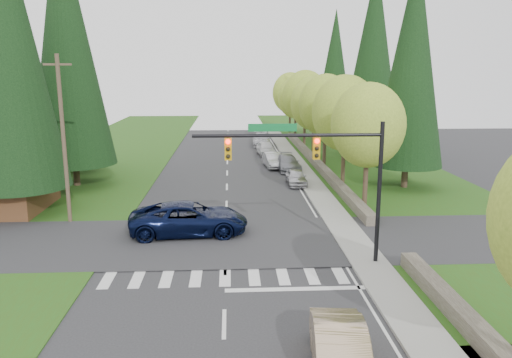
{
  "coord_description": "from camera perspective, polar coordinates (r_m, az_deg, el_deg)",
  "views": [
    {
      "loc": [
        0.29,
        -17.71,
        9.04
      ],
      "look_at": [
        1.8,
        10.96,
        2.8
      ],
      "focal_mm": 35.0,
      "sensor_mm": 36.0,
      "label": 1
    }
  ],
  "objects": [
    {
      "name": "conifer_e_c",
      "position": [
        67.12,
        8.98,
        12.33
      ],
      "size": [
        5.1,
        5.1,
        16.8
      ],
      "color": "#38281C",
      "rests_on": "ground"
    },
    {
      "name": "suv_navy",
      "position": [
        28.35,
        -7.67,
        -4.5
      ],
      "size": [
        6.76,
        3.45,
        1.83
      ],
      "primitive_type": "imported",
      "rotation": [
        0.0,
        0.0,
        1.63
      ],
      "color": "black",
      "rests_on": "ground"
    },
    {
      "name": "decid_tree_2",
      "position": [
        46.65,
        7.97,
        8.32
      ],
      "size": [
        5.0,
        5.0,
        8.82
      ],
      "color": "#38281C",
      "rests_on": "ground"
    },
    {
      "name": "decid_tree_3",
      "position": [
        53.56,
        6.65,
        8.57
      ],
      "size": [
        5.0,
        5.0,
        8.55
      ],
      "color": "#38281C",
      "rests_on": "ground"
    },
    {
      "name": "grass_west",
      "position": [
        40.98,
        -21.86,
        -1.33
      ],
      "size": [
        14.0,
        110.0,
        0.06
      ],
      "primitive_type": "cube",
      "color": "#304D14",
      "rests_on": "ground"
    },
    {
      "name": "conifer_w_c",
      "position": [
        41.62,
        -20.88,
        14.59
      ],
      "size": [
        6.46,
        6.46,
        20.8
      ],
      "color": "#38281C",
      "rests_on": "ground"
    },
    {
      "name": "decid_tree_1",
      "position": [
        39.87,
        10.15,
        7.41
      ],
      "size": [
        5.2,
        5.2,
        8.8
      ],
      "color": "#38281C",
      "rests_on": "ground"
    },
    {
      "name": "sidewalk_east",
      "position": [
        41.24,
        6.29,
        -0.38
      ],
      "size": [
        1.8,
        80.0,
        0.13
      ],
      "primitive_type": "cube",
      "color": "gray",
      "rests_on": "ground"
    },
    {
      "name": "decid_tree_0",
      "position": [
        33.11,
        12.69,
        6.0
      ],
      "size": [
        4.8,
        4.8,
        8.37
      ],
      "color": "#38281C",
      "rests_on": "ground"
    },
    {
      "name": "conifer_w_e",
      "position": [
        47.9,
        -20.92,
        12.98
      ],
      "size": [
        5.78,
        5.78,
        18.8
      ],
      "color": "#38281C",
      "rests_on": "ground"
    },
    {
      "name": "parked_car_d",
      "position": [
        54.49,
        1.14,
        3.49
      ],
      "size": [
        2.1,
        4.44,
        1.47
      ],
      "primitive_type": "imported",
      "rotation": [
        0.0,
        0.0,
        0.09
      ],
      "color": "silver",
      "rests_on": "ground"
    },
    {
      "name": "parked_car_e",
      "position": [
        61.39,
        0.67,
        4.53
      ],
      "size": [
        2.35,
        5.39,
        1.54
      ],
      "primitive_type": "imported",
      "rotation": [
        0.0,
        0.0,
        -0.03
      ],
      "color": "#B6B6BC",
      "rests_on": "ground"
    },
    {
      "name": "decid_tree_4",
      "position": [
        60.46,
        5.64,
        9.38
      ],
      "size": [
        5.4,
        5.4,
        9.18
      ],
      "color": "#38281C",
      "rests_on": "ground"
    },
    {
      "name": "parked_car_c",
      "position": [
        47.62,
        1.96,
        2.17
      ],
      "size": [
        1.93,
        4.36,
        1.39
      ],
      "primitive_type": "imported",
      "rotation": [
        0.0,
        0.0,
        0.11
      ],
      "color": "#B6B6BB",
      "rests_on": "ground"
    },
    {
      "name": "decid_tree_6",
      "position": [
        74.31,
        3.93,
        9.79
      ],
      "size": [
        5.2,
        5.2,
        8.86
      ],
      "color": "#38281C",
      "rests_on": "ground"
    },
    {
      "name": "grass_east",
      "position": [
        40.8,
        15.22,
        -0.93
      ],
      "size": [
        14.0,
        110.0,
        0.06
      ],
      "primitive_type": "cube",
      "color": "#304D14",
      "rests_on": "ground"
    },
    {
      "name": "conifer_e_b",
      "position": [
        53.79,
        13.25,
        13.82
      ],
      "size": [
        6.12,
        6.12,
        19.8
      ],
      "color": "#38281C",
      "rests_on": "ground"
    },
    {
      "name": "conifer_w_a",
      "position": [
        34.42,
        -26.56,
        13.94
      ],
      "size": [
        6.12,
        6.12,
        19.8
      ],
      "color": "#38281C",
      "rests_on": "ground"
    },
    {
      "name": "stone_wall_north",
      "position": [
        49.2,
        6.77,
        2.01
      ],
      "size": [
        0.7,
        40.0,
        0.7
      ],
      "primitive_type": "cube",
      "color": "#4C4438",
      "rests_on": "ground"
    },
    {
      "name": "decid_tree_5",
      "position": [
        67.38,
        4.56,
        9.24
      ],
      "size": [
        4.8,
        4.8,
        8.3
      ],
      "color": "#38281C",
      "rests_on": "ground"
    },
    {
      "name": "curb_east",
      "position": [
        41.11,
        5.12,
        -0.39
      ],
      "size": [
        0.2,
        80.0,
        0.13
      ],
      "primitive_type": "cube",
      "color": "gray",
      "rests_on": "ground"
    },
    {
      "name": "stone_wall_south",
      "position": [
        19.0,
        24.36,
        -16.14
      ],
      "size": [
        0.7,
        14.0,
        0.7
      ],
      "primitive_type": "cube",
      "color": "#4C4438",
      "rests_on": "ground"
    },
    {
      "name": "parked_car_b",
      "position": [
        46.22,
        3.64,
        1.85
      ],
      "size": [
        2.3,
        4.97,
        1.41
      ],
      "primitive_type": "imported",
      "rotation": [
        0.0,
        0.0,
        0.07
      ],
      "color": "gray",
      "rests_on": "ground"
    },
    {
      "name": "cross_street",
      "position": [
        27.25,
        -3.47,
        -7.13
      ],
      "size": [
        120.0,
        8.0,
        0.1
      ],
      "primitive_type": "cube",
      "color": "#28282B",
      "rests_on": "ground"
    },
    {
      "name": "parked_car_a",
      "position": [
        40.35,
        4.62,
        0.21
      ],
      "size": [
        1.51,
        3.75,
        1.28
      ],
      "primitive_type": "imported",
      "rotation": [
        0.0,
        0.0,
        -0.0
      ],
      "color": "silver",
      "rests_on": "ground"
    },
    {
      "name": "utility_pole",
      "position": [
        31.52,
        -21.14,
        4.34
      ],
      "size": [
        1.6,
        0.24,
        10.0
      ],
      "color": "#473828",
      "rests_on": "ground"
    },
    {
      "name": "ground",
      "position": [
        19.88,
        -3.63,
        -14.81
      ],
      "size": [
        120.0,
        120.0,
        0.0
      ],
      "primitive_type": "plane",
      "color": "#28282B",
      "rests_on": "ground"
    },
    {
      "name": "traffic_signal",
      "position": [
        22.94,
        7.29,
        1.98
      ],
      "size": [
        8.7,
        0.37,
        6.8
      ],
      "color": "black",
      "rests_on": "ground"
    },
    {
      "name": "conifer_e_a",
      "position": [
        40.13,
        17.41,
        12.79
      ],
      "size": [
        5.44,
        5.44,
        17.8
      ],
      "color": "#38281C",
      "rests_on": "ground"
    },
    {
      "name": "sedan_champagne",
      "position": [
        16.03,
        9.66,
        -19.01
      ],
      "size": [
        2.05,
        4.77,
        1.53
      ],
      "primitive_type": "imported",
      "rotation": [
        0.0,
        0.0,
        -0.09
      ],
      "color": "#D0AF8A",
      "rests_on": "ground"
    }
  ]
}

